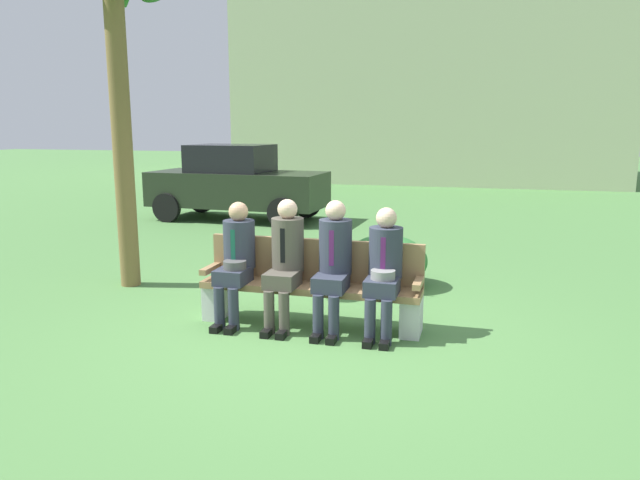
{
  "coord_description": "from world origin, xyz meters",
  "views": [
    {
      "loc": [
        1.57,
        -5.52,
        2.09
      ],
      "look_at": [
        -0.12,
        0.64,
        0.85
      ],
      "focal_mm": 33.15,
      "sensor_mm": 36.0,
      "label": 1
    }
  ],
  "objects_px": {
    "seated_man_centerright": "(333,259)",
    "seated_man_rightmost": "(384,266)",
    "park_bench": "(312,284)",
    "seated_man_centerleft": "(285,257)",
    "parked_car_near": "(236,183)",
    "palm_tree_tall": "(113,13)",
    "shrub_near_bench": "(386,260)",
    "building_backdrop": "(431,66)",
    "seated_man_leftmost": "(236,256)"
  },
  "relations": [
    {
      "from": "seated_man_centerleft",
      "to": "shrub_near_bench",
      "type": "distance_m",
      "value": 2.06
    },
    {
      "from": "park_bench",
      "to": "seated_man_centerleft",
      "type": "distance_m",
      "value": 0.42
    },
    {
      "from": "shrub_near_bench",
      "to": "palm_tree_tall",
      "type": "bearing_deg",
      "value": -165.06
    },
    {
      "from": "seated_man_leftmost",
      "to": "parked_car_near",
      "type": "xyz_separation_m",
      "value": [
        -2.82,
        6.57,
        0.12
      ]
    },
    {
      "from": "seated_man_centerleft",
      "to": "seated_man_rightmost",
      "type": "height_order",
      "value": "seated_man_centerleft"
    },
    {
      "from": "shrub_near_bench",
      "to": "building_backdrop",
      "type": "distance_m",
      "value": 17.78
    },
    {
      "from": "shrub_near_bench",
      "to": "parked_car_near",
      "type": "bearing_deg",
      "value": 131.41
    },
    {
      "from": "shrub_near_bench",
      "to": "parked_car_near",
      "type": "distance_m",
      "value": 6.28
    },
    {
      "from": "parked_car_near",
      "to": "shrub_near_bench",
      "type": "bearing_deg",
      "value": -48.59
    },
    {
      "from": "building_backdrop",
      "to": "seated_man_leftmost",
      "type": "bearing_deg",
      "value": -90.81
    },
    {
      "from": "seated_man_centerleft",
      "to": "parked_car_near",
      "type": "bearing_deg",
      "value": 117.17
    },
    {
      "from": "building_backdrop",
      "to": "parked_car_near",
      "type": "bearing_deg",
      "value": -103.8
    },
    {
      "from": "park_bench",
      "to": "shrub_near_bench",
      "type": "relative_size",
      "value": 2.16
    },
    {
      "from": "seated_man_rightmost",
      "to": "shrub_near_bench",
      "type": "xyz_separation_m",
      "value": [
        -0.27,
        1.88,
        -0.38
      ]
    },
    {
      "from": "palm_tree_tall",
      "to": "building_backdrop",
      "type": "distance_m",
      "value": 18.32
    },
    {
      "from": "seated_man_leftmost",
      "to": "palm_tree_tall",
      "type": "xyz_separation_m",
      "value": [
        -1.98,
        1.0,
        2.73
      ]
    },
    {
      "from": "seated_man_centerright",
      "to": "shrub_near_bench",
      "type": "height_order",
      "value": "seated_man_centerright"
    },
    {
      "from": "building_backdrop",
      "to": "seated_man_rightmost",
      "type": "bearing_deg",
      "value": -86.07
    },
    {
      "from": "seated_man_centerleft",
      "to": "seated_man_rightmost",
      "type": "xyz_separation_m",
      "value": [
        1.04,
        -0.01,
        -0.03
      ]
    },
    {
      "from": "seated_man_centerleft",
      "to": "palm_tree_tall",
      "type": "distance_m",
      "value": 3.83
    },
    {
      "from": "seated_man_leftmost",
      "to": "palm_tree_tall",
      "type": "bearing_deg",
      "value": 153.2
    },
    {
      "from": "shrub_near_bench",
      "to": "park_bench",
      "type": "bearing_deg",
      "value": -106.73
    },
    {
      "from": "seated_man_centerright",
      "to": "seated_man_rightmost",
      "type": "bearing_deg",
      "value": -1.21
    },
    {
      "from": "seated_man_centerleft",
      "to": "building_backdrop",
      "type": "distance_m",
      "value": 19.49
    },
    {
      "from": "seated_man_leftmost",
      "to": "building_backdrop",
      "type": "bearing_deg",
      "value": 89.19
    },
    {
      "from": "building_backdrop",
      "to": "park_bench",
      "type": "bearing_deg",
      "value": -88.42
    },
    {
      "from": "parked_car_near",
      "to": "palm_tree_tall",
      "type": "bearing_deg",
      "value": -81.4
    },
    {
      "from": "shrub_near_bench",
      "to": "seated_man_centerleft",
      "type": "bearing_deg",
      "value": -112.44
    },
    {
      "from": "seated_man_leftmost",
      "to": "building_backdrop",
      "type": "height_order",
      "value": "building_backdrop"
    },
    {
      "from": "seated_man_rightmost",
      "to": "parked_car_near",
      "type": "xyz_separation_m",
      "value": [
        -4.41,
        6.57,
        0.12
      ]
    },
    {
      "from": "park_bench",
      "to": "shrub_near_bench",
      "type": "bearing_deg",
      "value": 73.27
    },
    {
      "from": "palm_tree_tall",
      "to": "park_bench",
      "type": "bearing_deg",
      "value": -17.27
    },
    {
      "from": "park_bench",
      "to": "seated_man_rightmost",
      "type": "relative_size",
      "value": 1.81
    },
    {
      "from": "seated_man_centerleft",
      "to": "seated_man_rightmost",
      "type": "distance_m",
      "value": 1.04
    },
    {
      "from": "seated_man_rightmost",
      "to": "park_bench",
      "type": "bearing_deg",
      "value": 170.22
    },
    {
      "from": "park_bench",
      "to": "seated_man_rightmost",
      "type": "bearing_deg",
      "value": -9.78
    },
    {
      "from": "seated_man_leftmost",
      "to": "shrub_near_bench",
      "type": "xyz_separation_m",
      "value": [
        1.32,
        1.88,
        -0.38
      ]
    },
    {
      "from": "shrub_near_bench",
      "to": "seated_man_leftmost",
      "type": "bearing_deg",
      "value": -125.12
    },
    {
      "from": "seated_man_leftmost",
      "to": "seated_man_centerright",
      "type": "distance_m",
      "value": 1.07
    },
    {
      "from": "palm_tree_tall",
      "to": "shrub_near_bench",
      "type": "height_order",
      "value": "palm_tree_tall"
    },
    {
      "from": "seated_man_leftmost",
      "to": "seated_man_centerleft",
      "type": "relative_size",
      "value": 0.97
    },
    {
      "from": "seated_man_centerright",
      "to": "park_bench",
      "type": "bearing_deg",
      "value": 155.01
    },
    {
      "from": "seated_man_rightmost",
      "to": "palm_tree_tall",
      "type": "height_order",
      "value": "palm_tree_tall"
    },
    {
      "from": "palm_tree_tall",
      "to": "building_backdrop",
      "type": "height_order",
      "value": "building_backdrop"
    },
    {
      "from": "seated_man_centerleft",
      "to": "seated_man_centerright",
      "type": "height_order",
      "value": "seated_man_centerright"
    },
    {
      "from": "park_bench",
      "to": "seated_man_centerleft",
      "type": "height_order",
      "value": "seated_man_centerleft"
    },
    {
      "from": "seated_man_rightmost",
      "to": "seated_man_centerleft",
      "type": "bearing_deg",
      "value": 179.42
    },
    {
      "from": "parked_car_near",
      "to": "building_backdrop",
      "type": "height_order",
      "value": "building_backdrop"
    },
    {
      "from": "palm_tree_tall",
      "to": "seated_man_centerright",
      "type": "bearing_deg",
      "value": -17.98
    },
    {
      "from": "seated_man_leftmost",
      "to": "seated_man_centerleft",
      "type": "xyz_separation_m",
      "value": [
        0.55,
        0.01,
        0.03
      ]
    }
  ]
}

